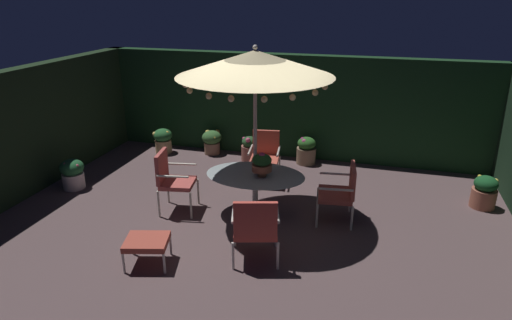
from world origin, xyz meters
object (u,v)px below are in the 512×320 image
Objects in this scene: potted_plant_back_right at (306,150)px; potted_plant_right_far at (484,192)px; patio_umbrella at (255,64)px; potted_plant_back_left at (212,141)px; patio_chair_north at (255,226)px; patio_chair_southeast at (172,177)px; ottoman_footrest at (147,242)px; potted_plant_back_center at (73,173)px; potted_plant_left_near at (163,140)px; patio_chair_northeast at (342,189)px; patio_dining_table at (255,182)px; patio_chair_east at (265,154)px; centerpiece_planter at (262,163)px; potted_plant_front_corner at (250,149)px.

potted_plant_back_right is 3.45m from potted_plant_right_far.
patio_umbrella reaches higher than potted_plant_back_left.
patio_chair_southeast reaches higher than patio_chair_north.
potted_plant_back_right reaches higher than ottoman_footrest.
potted_plant_left_near is at bearing 72.18° from potted_plant_back_center.
patio_chair_north is 3.82m from potted_plant_back_right.
potted_plant_back_center is (-2.17, 0.30, -0.31)m from patio_chair_southeast.
ottoman_footrest is (-2.35, -1.93, -0.21)m from patio_chair_northeast.
patio_dining_table reaches higher than ottoman_footrest.
patio_chair_north is 1.76× the size of potted_plant_left_near.
patio_chair_east is 1.73× the size of potted_plant_left_near.
patio_umbrella reaches higher than centerpiece_planter.
potted_plant_left_near is 0.99× the size of potted_plant_back_center.
patio_chair_east is 1.17m from potted_plant_front_corner.
potted_plant_back_left is at bearing 124.52° from patio_umbrella.
patio_chair_northeast is (1.24, 0.22, -0.39)m from centerpiece_planter.
centerpiece_planter is at bearing 7.41° from patio_chair_southeast.
patio_chair_north is at bearing -78.62° from centerpiece_planter.
potted_plant_back_left is at bearing 169.01° from potted_plant_front_corner.
patio_chair_north is at bearing -123.24° from patio_chair_northeast.
potted_plant_left_near is at bearing 141.10° from patio_dining_table.
potted_plant_front_corner is (0.20, 4.09, -0.06)m from ottoman_footrest.
centerpiece_planter is at bearing -96.51° from potted_plant_back_right.
potted_plant_right_far is (7.17, 1.23, -0.02)m from potted_plant_back_center.
potted_plant_back_right reaches higher than potted_plant_back_left.
patio_chair_east is at bearing -118.36° from potted_plant_back_right.
patio_chair_north is 1.05× the size of patio_chair_northeast.
potted_plant_front_corner is 0.96× the size of potted_plant_back_right.
patio_dining_table is at bearing 157.68° from centerpiece_planter.
patio_chair_east is 0.94× the size of patio_chair_southeast.
potted_plant_front_corner is at bearing 108.75° from patio_umbrella.
potted_plant_left_near is at bearing 141.69° from centerpiece_planter.
ottoman_footrest is 5.55m from potted_plant_right_far.
patio_chair_southeast reaches higher than potted_plant_back_right.
patio_umbrella is at bearing -55.48° from potted_plant_back_left.
patio_chair_east is at bearing -19.15° from potted_plant_left_near.
potted_plant_back_left is at bearing 12.40° from potted_plant_left_near.
patio_chair_north reaches higher than patio_dining_table.
potted_plant_right_far is at bearing 9.72° from potted_plant_back_center.
potted_plant_back_left is 0.95× the size of potted_plant_right_far.
centerpiece_planter reaches higher than potted_plant_back_right.
centerpiece_planter is at bearing -54.15° from potted_plant_back_left.
patio_dining_table is 2.98× the size of potted_plant_back_left.
centerpiece_planter reaches higher than patio_chair_southeast.
centerpiece_planter reaches higher than potted_plant_front_corner.
potted_plant_front_corner is at bearing 108.75° from patio_dining_table.
potted_plant_back_center is (-3.52, 0.06, -0.28)m from patio_dining_table.
patio_chair_northeast is 1.61× the size of potted_plant_back_right.
patio_umbrella is 4.83× the size of potted_plant_right_far.
patio_chair_north is at bearing -73.97° from patio_dining_table.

